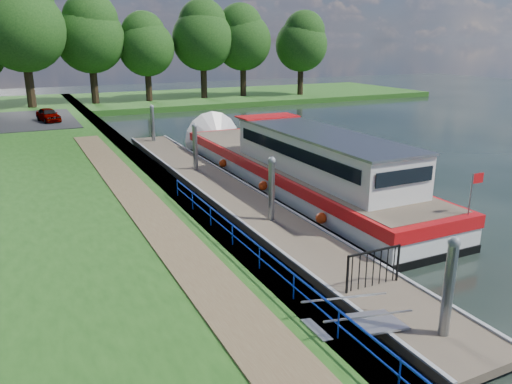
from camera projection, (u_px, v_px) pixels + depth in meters
name	position (u px, v px, depth m)	size (l,w,h in m)	color
ground	(426.00, 338.00, 12.64)	(160.00, 160.00, 0.00)	black
bank_edge	(164.00, 186.00, 24.37)	(1.10, 90.00, 0.78)	#473D2D
far_bank	(195.00, 98.00, 62.31)	(60.00, 18.00, 0.60)	#1F4D16
footpath	(167.00, 232.00, 17.45)	(1.60, 40.00, 0.05)	brown
blue_fence	(275.00, 265.00, 13.69)	(0.04, 18.04, 0.72)	#0C2DBF
pontoon	(228.00, 194.00, 23.77)	(2.50, 30.00, 0.56)	brown
mooring_piles	(227.00, 172.00, 23.45)	(0.30, 27.30, 3.55)	gray
gangway	(356.00, 324.00, 12.11)	(2.58, 1.00, 0.92)	#A5A8AD
gate_panel	(374.00, 263.00, 14.20)	(1.85, 0.05, 1.15)	black
barge	(288.00, 165.00, 25.51)	(4.36, 21.15, 4.78)	black
horizon_trees	(78.00, 33.00, 51.54)	(54.38, 10.03, 12.87)	#332316
car_a	(48.00, 115.00, 40.89)	(1.30, 3.22, 1.10)	#999999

